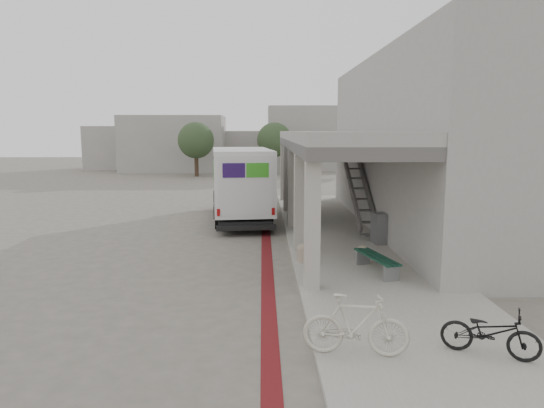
{
  "coord_description": "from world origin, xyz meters",
  "views": [
    {
      "loc": [
        0.86,
        -15.28,
        4.07
      ],
      "look_at": [
        1.19,
        0.91,
        1.6
      ],
      "focal_mm": 32.0,
      "sensor_mm": 36.0,
      "label": 1
    }
  ],
  "objects_px": {
    "utility_cabinet": "(380,228)",
    "bicycle_black": "(490,332)",
    "fedex_truck": "(241,182)",
    "bench": "(376,261)",
    "bicycle_cream": "(356,325)"
  },
  "relations": [
    {
      "from": "fedex_truck",
      "to": "bench",
      "type": "height_order",
      "value": "fedex_truck"
    },
    {
      "from": "utility_cabinet",
      "to": "bicycle_black",
      "type": "bearing_deg",
      "value": -97.56
    },
    {
      "from": "fedex_truck",
      "to": "bench",
      "type": "xyz_separation_m",
      "value": [
        4.18,
        -8.87,
        -1.28
      ]
    },
    {
      "from": "bicycle_black",
      "to": "bicycle_cream",
      "type": "relative_size",
      "value": 0.88
    },
    {
      "from": "bench",
      "to": "utility_cabinet",
      "type": "distance_m",
      "value": 3.67
    },
    {
      "from": "bicycle_black",
      "to": "utility_cabinet",
      "type": "bearing_deg",
      "value": 24.66
    },
    {
      "from": "fedex_truck",
      "to": "utility_cabinet",
      "type": "height_order",
      "value": "fedex_truck"
    },
    {
      "from": "fedex_truck",
      "to": "bicycle_black",
      "type": "xyz_separation_m",
      "value": [
        4.99,
        -13.98,
        -1.19
      ]
    },
    {
      "from": "utility_cabinet",
      "to": "bicycle_black",
      "type": "relative_size",
      "value": 0.65
    },
    {
      "from": "fedex_truck",
      "to": "bicycle_cream",
      "type": "bearing_deg",
      "value": -85.03
    },
    {
      "from": "fedex_truck",
      "to": "bicycle_cream",
      "type": "relative_size",
      "value": 4.21
    },
    {
      "from": "utility_cabinet",
      "to": "bicycle_cream",
      "type": "height_order",
      "value": "bicycle_cream"
    },
    {
      "from": "bench",
      "to": "utility_cabinet",
      "type": "height_order",
      "value": "utility_cabinet"
    },
    {
      "from": "bicycle_black",
      "to": "bench",
      "type": "bearing_deg",
      "value": 34.6
    },
    {
      "from": "fedex_truck",
      "to": "bicycle_black",
      "type": "distance_m",
      "value": 14.89
    }
  ]
}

